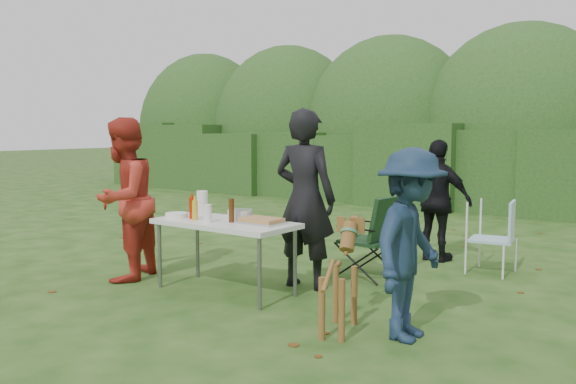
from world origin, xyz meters
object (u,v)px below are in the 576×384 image
Objects in this scene: child at (411,244)px; person_black_puffy at (438,201)px; person_cook at (305,199)px; lawn_chair at (492,236)px; folding_table at (225,226)px; ketchup_bottle at (192,208)px; mustard_bottle at (195,210)px; camping_chair at (367,236)px; beer_bottle at (231,210)px; paper_towel_roll at (202,203)px; person_red_jacket at (124,199)px; dog at (339,280)px.

person_black_puffy is at bearing 15.38° from child.
person_cook reaches higher than lawn_chair.
lawn_chair is (0.77, -0.24, -0.34)m from person_black_puffy.
lawn_chair reaches higher than folding_table.
person_cook is at bearing 50.06° from folding_table.
mustard_bottle is at bearing -29.69° from ketchup_bottle.
mustard_bottle is at bearing 55.97° from camping_chair.
beer_bottle is at bearing 6.41° from ketchup_bottle.
person_black_puffy is 1.01× the size of child.
ketchup_bottle is (-2.31, -2.55, 0.42)m from lawn_chair.
mustard_bottle is 0.41m from paper_towel_roll.
folding_table is 6.25× the size of beer_bottle.
folding_table is at bearing 80.99° from person_red_jacket.
mustard_bottle is at bearing -154.17° from folding_table.
person_cook is at bearing 95.86° from person_red_jacket.
mustard_bottle is (0.97, 0.13, -0.06)m from person_red_jacket.
paper_towel_roll is (-2.44, -2.27, 0.44)m from lawn_chair.
beer_bottle is at bearing 15.52° from mustard_bottle.
camping_chair is 1.99m from ketchup_bottle.
mustard_bottle is at bearing 68.78° from person_black_puffy.
camping_chair is at bearing 83.07° from person_black_puffy.
person_cook is 1.15m from paper_towel_roll.
ketchup_bottle reaches higher than lawn_chair.
dog is at bearing 103.78° from person_black_puffy.
lawn_chair is at bearing 49.66° from mustard_bottle.
dog is at bearing -14.95° from paper_towel_roll.
folding_table is at bearing 44.29° from person_cook.
folding_table is 0.97× the size of person_black_puffy.
paper_towel_roll is (-1.06, -0.45, -0.07)m from person_cook.
camping_chair is (0.87, 1.41, -0.21)m from folding_table.
lawn_chair is (0.33, 2.83, -0.01)m from dog.
person_black_puffy reaches higher than folding_table.
child is 0.66m from dog.
dog is 0.98× the size of camping_chair.
camping_chair is 1.10× the size of lawn_chair.
person_red_jacket is 1.17× the size of child.
beer_bottle is (0.40, 0.11, 0.02)m from mustard_bottle.
mustard_bottle is at bearing 76.55° from person_red_jacket.
beer_bottle is 0.67m from paper_towel_roll.
person_cook reaches higher than folding_table.
ketchup_bottle is (0.88, 0.19, -0.05)m from person_red_jacket.
paper_towel_roll is at bearing 17.19° from person_cook.
folding_table is at bearing 59.05° from dog.
person_cook is at bearing 79.11° from person_black_puffy.
child is 2.52m from ketchup_bottle.
person_cook reaches higher than beer_bottle.
person_cook is at bearing 43.46° from mustard_bottle.
person_black_puffy is 3.11m from dog.
ketchup_bottle is at bearing -173.59° from beer_bottle.
child is (2.13, -0.17, 0.08)m from folding_table.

